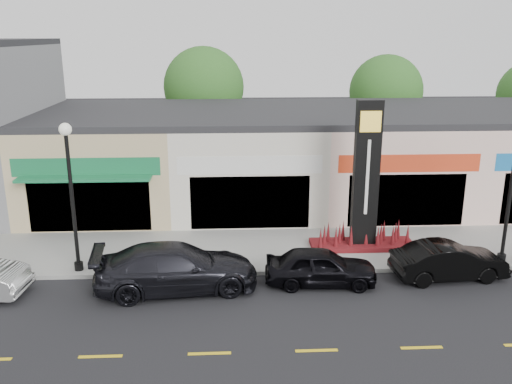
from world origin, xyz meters
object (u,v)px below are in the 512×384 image
pylon_sign (365,197)px  car_black_sedan (321,267)px  lamp_west_near (71,183)px  car_black_conv (449,261)px  lamp_east_near (512,178)px  car_dark_sedan (176,268)px

pylon_sign → car_black_sedan: 4.06m
lamp_west_near → car_black_conv: lamp_west_near is taller
lamp_east_near → car_dark_sedan: size_ratio=0.98×
pylon_sign → car_black_conv: (2.49, -2.76, -1.60)m
lamp_west_near → car_dark_sedan: bearing=-21.4°
lamp_west_near → pylon_sign: bearing=8.8°
car_black_sedan → car_black_conv: 4.71m
pylon_sign → lamp_east_near: bearing=-18.7°
car_black_sedan → car_black_conv: bearing=-83.9°
lamp_east_near → car_black_conv: 3.91m
car_dark_sedan → car_black_conv: car_dark_sedan is taller
car_dark_sedan → car_black_sedan: size_ratio=1.43×
pylon_sign → car_black_conv: bearing=-48.0°
lamp_east_near → car_black_conv: (-2.51, -1.06, -2.80)m
lamp_west_near → lamp_east_near: 16.00m
lamp_east_near → car_black_sedan: 7.85m
car_dark_sedan → car_black_conv: size_ratio=1.37×
lamp_west_near → car_black_conv: size_ratio=1.34×
car_dark_sedan → car_black_sedan: car_dark_sedan is taller
lamp_west_near → car_black_conv: (13.49, -1.06, -2.80)m
pylon_sign → car_black_conv: pylon_sign is taller
lamp_east_near → pylon_sign: size_ratio=0.91×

